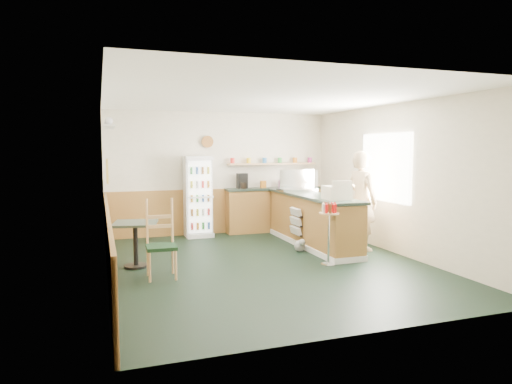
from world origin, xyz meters
name	(u,v)px	position (x,y,z in m)	size (l,w,h in m)	color
ground	(267,264)	(0.00, 0.00, 0.00)	(6.00, 6.00, 0.00)	black
room_envelope	(240,170)	(-0.23, 0.73, 1.52)	(5.04, 6.02, 2.72)	beige
service_counter	(312,222)	(1.35, 1.07, 0.46)	(0.68, 3.01, 1.01)	olive
back_counter	(273,208)	(1.19, 2.80, 0.55)	(2.24, 0.42, 1.69)	olive
drinks_fridge	(198,197)	(-0.57, 2.74, 0.87)	(0.57, 0.51, 1.74)	silver
display_case	(297,181)	(1.35, 1.81, 1.23)	(0.78, 0.41, 0.44)	silver
cash_register	(336,193)	(1.35, 0.13, 1.13)	(0.40, 0.43, 0.23)	beige
shopkeeper	(362,201)	(2.05, 0.44, 0.93)	(0.62, 0.45, 1.86)	tan
condiment_stand	(329,223)	(0.94, -0.37, 0.69)	(0.32, 0.32, 1.01)	silver
newspaper_rack	(296,222)	(0.99, 1.06, 0.49)	(0.09, 0.45, 0.53)	black
cafe_table	(135,236)	(-2.05, 0.50, 0.51)	(0.79, 0.79, 0.73)	black
cafe_chair	(160,236)	(-1.74, -0.16, 0.60)	(0.44, 0.44, 1.16)	black
dog_doorstop	(300,245)	(0.90, 0.65, 0.12)	(0.21, 0.27, 0.25)	#999994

